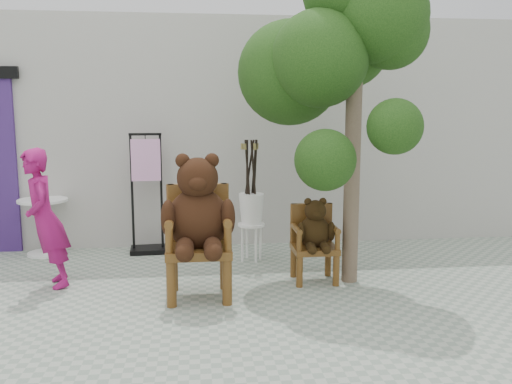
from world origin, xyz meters
TOP-DOWN VIEW (x-y plane):
  - ground_plane at (0.00, 0.00)m, footprint 60.00×60.00m
  - back_wall at (0.00, 3.10)m, footprint 9.00×1.00m
  - chair_big at (-0.14, 0.57)m, footprint 0.69×0.74m
  - chair_small at (1.07, 0.94)m, footprint 0.46×0.48m
  - person at (-1.68, 1.04)m, footprint 0.49×0.60m
  - cafe_table at (-2.05, 2.35)m, footprint 0.60×0.60m
  - display_stand at (-0.77, 2.32)m, footprint 0.47×0.38m
  - stool_bucket at (0.49, 1.79)m, footprint 0.32×0.32m
  - tree at (1.32, 1.04)m, footprint 1.89×1.90m

SIDE VIEW (x-z plane):
  - ground_plane at x=0.00m, z-range 0.00..0.00m
  - cafe_table at x=-2.05m, z-range 0.09..0.79m
  - chair_small at x=1.07m, z-range 0.07..0.97m
  - display_stand at x=-0.77m, z-range -0.17..1.34m
  - stool_bucket at x=0.49m, z-range -0.08..1.37m
  - person at x=-1.68m, z-range 0.00..1.42m
  - chair_big at x=-0.14m, z-range 0.08..1.48m
  - back_wall at x=0.00m, z-range 0.00..3.00m
  - tree at x=1.32m, z-range 0.74..4.17m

